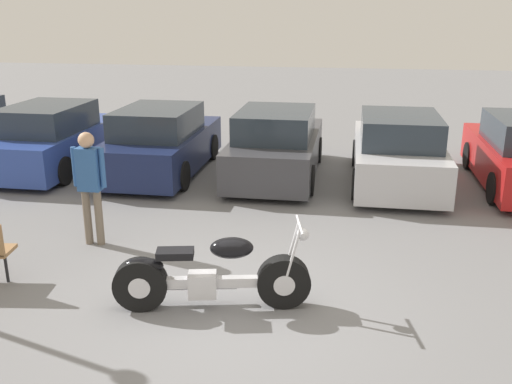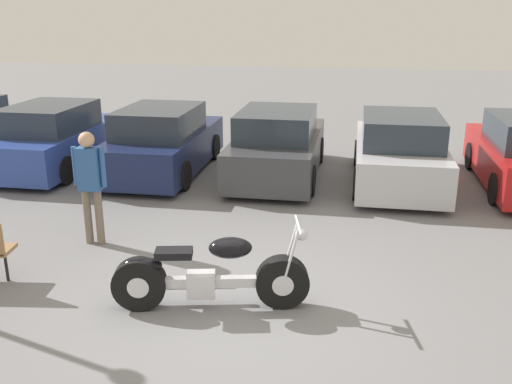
{
  "view_description": "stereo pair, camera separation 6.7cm",
  "coord_description": "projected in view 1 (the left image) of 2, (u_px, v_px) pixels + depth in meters",
  "views": [
    {
      "loc": [
        1.26,
        -6.05,
        3.49
      ],
      "look_at": [
        -0.08,
        2.03,
        0.85
      ],
      "focal_mm": 40.0,
      "sensor_mm": 36.0,
      "label": 1
    },
    {
      "loc": [
        1.32,
        -6.04,
        3.49
      ],
      "look_at": [
        -0.08,
        2.03,
        0.85
      ],
      "focal_mm": 40.0,
      "sensor_mm": 36.0,
      "label": 2
    }
  ],
  "objects": [
    {
      "name": "motorcycle",
      "position": [
        210.0,
        277.0,
        6.87
      ],
      "size": [
        2.37,
        0.86,
        1.08
      ],
      "color": "black",
      "rests_on": "ground_plane"
    },
    {
      "name": "ground_plane",
      "position": [
        236.0,
        309.0,
        6.95
      ],
      "size": [
        60.0,
        60.0,
        0.0
      ],
      "primitive_type": "plane",
      "color": "slate"
    },
    {
      "name": "parked_car_navy",
      "position": [
        162.0,
        143.0,
        12.53
      ],
      "size": [
        1.8,
        4.07,
        1.48
      ],
      "color": "#19234C",
      "rests_on": "ground_plane"
    },
    {
      "name": "person_standing",
      "position": [
        90.0,
        179.0,
        8.56
      ],
      "size": [
        0.52,
        0.24,
        1.77
      ],
      "color": "#726656",
      "rests_on": "ground_plane"
    },
    {
      "name": "parked_car_dark_grey",
      "position": [
        276.0,
        146.0,
        12.24
      ],
      "size": [
        1.8,
        4.07,
        1.48
      ],
      "color": "#3D3D42",
      "rests_on": "ground_plane"
    },
    {
      "name": "parked_car_blue",
      "position": [
        53.0,
        139.0,
        12.88
      ],
      "size": [
        1.8,
        4.07,
        1.48
      ],
      "color": "#2D479E",
      "rests_on": "ground_plane"
    },
    {
      "name": "parked_car_silver",
      "position": [
        397.0,
        152.0,
        11.73
      ],
      "size": [
        1.8,
        4.07,
        1.48
      ],
      "color": "#BCBCC1",
      "rests_on": "ground_plane"
    }
  ]
}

